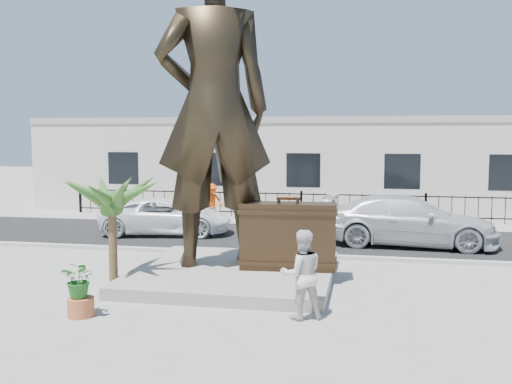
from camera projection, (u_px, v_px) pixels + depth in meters
ground at (240, 295)px, 13.70m from camera, size 100.00×100.00×0.00m
street at (287, 237)px, 21.51m from camera, size 40.00×7.00×0.01m
curb at (271, 254)px, 18.08m from camera, size 40.00×0.25×0.12m
far_sidewalk at (299, 221)px, 25.41m from camera, size 40.00×2.50×0.02m
plinth at (234, 273)px, 15.24m from camera, size 5.20×5.20×0.30m
fence at (301, 206)px, 26.14m from camera, size 22.00×0.10×1.20m
building at (311, 166)px, 30.08m from camera, size 28.00×7.00×4.40m
statue at (214, 107)px, 15.27m from camera, size 3.65×3.05×8.56m
suitcase at (288, 236)px, 15.05m from camera, size 2.54×0.96×1.76m
tourist at (302, 274)px, 11.88m from camera, size 1.11×0.99×1.88m
car_white at (166, 216)px, 22.07m from camera, size 5.31×3.09×1.39m
car_silver at (409, 221)px, 19.81m from camera, size 6.06×2.75×1.72m
worker at (212, 201)px, 26.26m from camera, size 1.08×0.68×1.59m
palm_tree at (114, 284)px, 14.68m from camera, size 1.80×1.80×3.20m
planter at (81, 307)px, 12.08m from camera, size 0.56×0.56×0.40m
shrub at (80, 279)px, 12.02m from camera, size 0.78×0.70×0.80m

